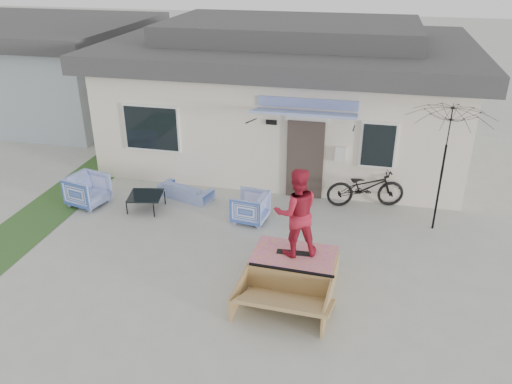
% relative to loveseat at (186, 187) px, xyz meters
% --- Properties ---
extents(ground, '(90.00, 90.00, 0.00)m').
position_rel_loveseat_xyz_m(ground, '(2.04, -3.71, -0.29)').
color(ground, '#A3A49A').
rests_on(ground, ground).
extents(grass_strip, '(1.40, 8.00, 0.01)m').
position_rel_loveseat_xyz_m(grass_strip, '(-3.16, -1.71, -0.29)').
color(grass_strip, '#2A4E22').
rests_on(grass_strip, ground).
extents(house, '(10.80, 8.49, 4.10)m').
position_rel_loveseat_xyz_m(house, '(2.04, 4.28, 1.65)').
color(house, beige).
rests_on(house, ground).
extents(neighbor_house, '(8.60, 7.60, 3.50)m').
position_rel_loveseat_xyz_m(neighbor_house, '(-8.46, 6.29, 1.49)').
color(neighbor_house, '#A6B3BF').
rests_on(neighbor_house, ground).
extents(loveseat, '(1.55, 0.85, 0.58)m').
position_rel_loveseat_xyz_m(loveseat, '(0.00, 0.00, 0.00)').
color(loveseat, '#2A50B2').
rests_on(loveseat, ground).
extents(armchair_left, '(0.99, 1.03, 0.89)m').
position_rel_loveseat_xyz_m(armchair_left, '(-2.30, -0.94, 0.15)').
color(armchair_left, '#2A50B2').
rests_on(armchair_left, ground).
extents(armchair_right, '(0.82, 0.86, 0.80)m').
position_rel_loveseat_xyz_m(armchair_right, '(1.96, -0.87, 0.11)').
color(armchair_right, '#2A50B2').
rests_on(armchair_right, ground).
extents(coffee_table, '(0.95, 0.95, 0.40)m').
position_rel_loveseat_xyz_m(coffee_table, '(-0.76, -0.86, -0.09)').
color(coffee_table, black).
rests_on(coffee_table, ground).
extents(bicycle, '(2.09, 1.17, 1.26)m').
position_rel_loveseat_xyz_m(bicycle, '(4.64, 0.57, 0.34)').
color(bicycle, black).
rests_on(bicycle, ground).
extents(patio_umbrella, '(2.25, 2.14, 2.20)m').
position_rel_loveseat_xyz_m(patio_umbrella, '(6.27, -0.28, 1.46)').
color(patio_umbrella, black).
rests_on(patio_umbrella, ground).
extents(skate_ramp, '(1.74, 2.26, 0.55)m').
position_rel_loveseat_xyz_m(skate_ramp, '(3.36, -3.02, -0.02)').
color(skate_ramp, olive).
rests_on(skate_ramp, ground).
extents(skateboard, '(0.73, 0.21, 0.05)m').
position_rel_loveseat_xyz_m(skateboard, '(3.37, -2.96, 0.28)').
color(skateboard, black).
rests_on(skateboard, skate_ramp).
extents(skater, '(1.06, 0.94, 1.80)m').
position_rel_loveseat_xyz_m(skater, '(3.37, -2.96, 1.20)').
color(skater, '#A71C30').
rests_on(skater, skateboard).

